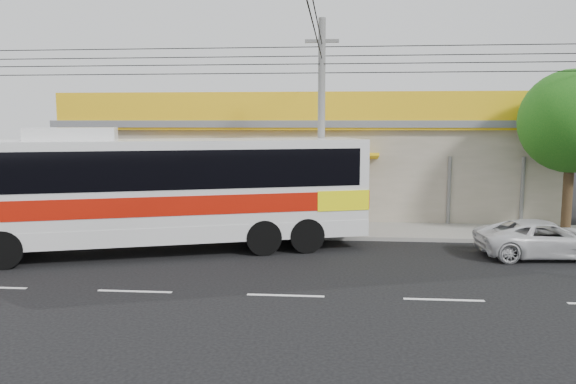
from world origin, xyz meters
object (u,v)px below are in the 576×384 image
object	(u,v)px
motorbike_dark	(23,209)
tree_near	(576,125)
white_car	(545,239)
motorbike_red	(34,214)
utility_pole	(322,58)
coach_bus	(170,186)

from	to	relation	value
motorbike_dark	tree_near	distance (m)	22.62
motorbike_dark	white_car	size ratio (longest dim) A/B	0.43
motorbike_red	utility_pole	distance (m)	13.70
white_car	coach_bus	bearing A→B (deg)	85.76
coach_bus	white_car	world-z (taller)	coach_bus
coach_bus	tree_near	bearing A→B (deg)	-5.42
white_car	tree_near	world-z (taller)	tree_near
coach_bus	tree_near	world-z (taller)	tree_near
coach_bus	white_car	size ratio (longest dim) A/B	3.19
coach_bus	motorbike_red	distance (m)	8.14
motorbike_red	utility_pole	size ratio (longest dim) A/B	0.05
white_car	tree_near	size ratio (longest dim) A/B	0.69
motorbike_dark	tree_near	bearing A→B (deg)	-82.27
coach_bus	motorbike_dark	world-z (taller)	coach_bus
utility_pole	white_car	bearing A→B (deg)	-13.63
motorbike_dark	utility_pole	size ratio (longest dim) A/B	0.06
tree_near	motorbike_red	bearing A→B (deg)	178.83
utility_pole	tree_near	xyz separation A→B (m)	(9.43, 1.21, -2.38)
utility_pole	tree_near	bearing A→B (deg)	7.33
motorbike_red	motorbike_dark	bearing A→B (deg)	59.12
white_car	utility_pole	size ratio (longest dim) A/B	0.13
motorbike_red	motorbike_dark	size ratio (longest dim) A/B	0.91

